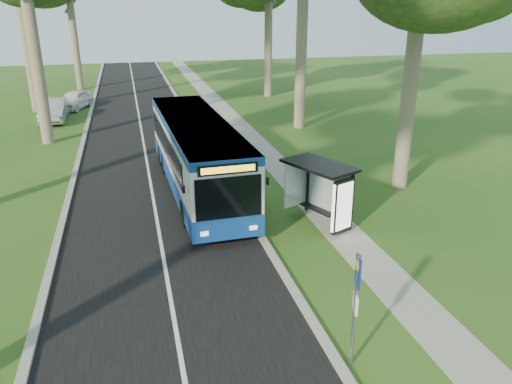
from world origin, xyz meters
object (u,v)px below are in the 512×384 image
(bus_shelter, at_px, (326,185))
(bus, at_px, (197,155))
(bus_stop_sign, at_px, (356,300))
(car_white, at_px, (74,100))
(car_silver, at_px, (54,110))
(litter_bin, at_px, (258,195))

(bus_shelter, bearing_deg, bus, 104.95)
(bus_stop_sign, bearing_deg, car_white, 117.90)
(car_white, bearing_deg, bus_stop_sign, -54.67)
(bus_stop_sign, height_order, car_white, bus_stop_sign)
(bus_stop_sign, height_order, car_silver, bus_stop_sign)
(bus_shelter, relative_size, car_silver, 0.67)
(car_silver, bearing_deg, bus_stop_sign, -71.22)
(litter_bin, distance_m, car_silver, 21.15)
(bus_shelter, bearing_deg, car_silver, 95.60)
(bus_shelter, distance_m, car_white, 27.74)
(bus_stop_sign, relative_size, litter_bin, 3.29)
(bus, height_order, car_white, bus)
(litter_bin, bearing_deg, bus_shelter, -56.53)
(bus, distance_m, bus_stop_sign, 12.43)
(bus_shelter, relative_size, litter_bin, 3.60)
(litter_bin, relative_size, car_white, 0.21)
(bus_shelter, xyz_separation_m, car_white, (-10.76, 25.55, -0.95))
(bus, relative_size, bus_shelter, 3.87)
(car_white, bearing_deg, bus_shelter, -46.44)
(litter_bin, relative_size, car_silver, 0.19)
(litter_bin, bearing_deg, car_white, 111.42)
(bus, height_order, bus_shelter, bus)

